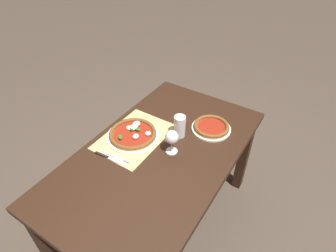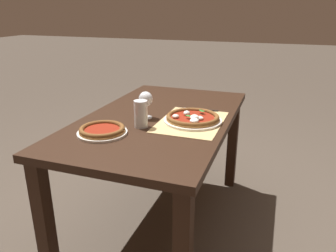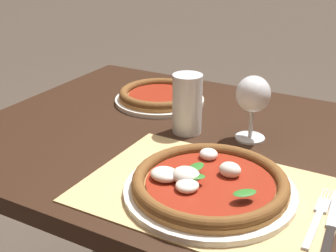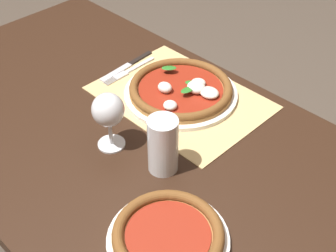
% 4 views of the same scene
% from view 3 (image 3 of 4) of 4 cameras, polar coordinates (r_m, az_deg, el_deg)
% --- Properties ---
extents(dining_table, '(1.42, 0.82, 0.74)m').
position_cam_3_polar(dining_table, '(1.11, 11.00, -8.17)').
color(dining_table, black).
rests_on(dining_table, ground).
extents(paper_placemat, '(0.47, 0.34, 0.00)m').
position_cam_3_polar(paper_placemat, '(0.90, 5.00, -7.97)').
color(paper_placemat, tan).
rests_on(paper_placemat, dining_table).
extents(pizza_near, '(0.32, 0.32, 0.05)m').
position_cam_3_polar(pizza_near, '(0.88, 5.01, -7.06)').
color(pizza_near, silver).
rests_on(pizza_near, paper_placemat).
extents(pizza_far, '(0.25, 0.25, 0.04)m').
position_cam_3_polar(pizza_far, '(1.33, -1.04, 3.68)').
color(pizza_far, silver).
rests_on(pizza_far, dining_table).
extents(wine_glass, '(0.08, 0.08, 0.16)m').
position_cam_3_polar(wine_glass, '(1.08, 10.32, 3.52)').
color(wine_glass, silver).
rests_on(wine_glass, dining_table).
extents(pint_glass, '(0.07, 0.07, 0.15)m').
position_cam_3_polar(pint_glass, '(1.12, 2.35, 2.58)').
color(pint_glass, silver).
rests_on(pint_glass, dining_table).
extents(fork, '(0.02, 0.20, 0.00)m').
position_cam_3_polar(fork, '(0.86, 17.87, -10.39)').
color(fork, '#B7B7BC').
rests_on(fork, paper_placemat).
extents(knife, '(0.03, 0.22, 0.01)m').
position_cam_3_polar(knife, '(0.85, 19.39, -11.15)').
color(knife, black).
rests_on(knife, paper_placemat).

